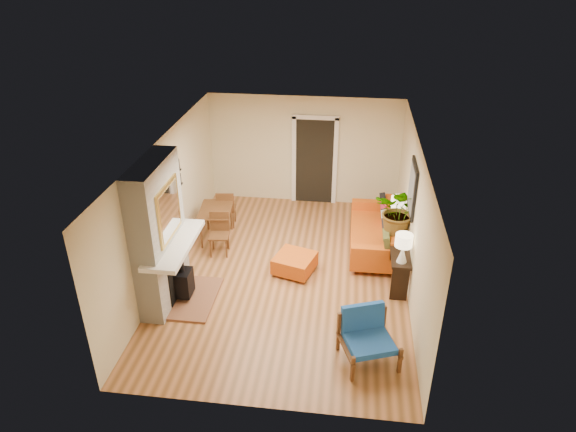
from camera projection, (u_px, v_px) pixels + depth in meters
The scene contains 10 objects.
room_shell at pixel (328, 164), 11.53m from camera, with size 6.50×6.50×6.50m.
fireplace at pixel (161, 237), 8.63m from camera, with size 1.09×1.68×2.60m.
sofa at pixel (378, 233), 10.51m from camera, with size 0.93×2.16×0.85m.
ottoman at pixel (295, 263), 9.83m from camera, with size 0.88×0.88×0.36m.
blue_chair at pixel (367, 333), 7.69m from camera, with size 0.99×0.98×0.82m.
dining_table at pixel (219, 215), 10.79m from camera, with size 0.79×1.64×0.87m.
console_table at pixel (398, 247), 9.62m from camera, with size 0.34×1.85×0.72m.
lamp_near at pixel (403, 245), 8.75m from camera, with size 0.30×0.30×0.54m.
lamp_far at pixel (398, 206), 10.04m from camera, with size 0.30×0.30×0.54m.
houseplant at pixel (400, 211), 9.54m from camera, with size 0.87×0.76×0.97m, color #1E5919.
Camera 1 is at (1.06, -8.13, 5.60)m, focal length 32.00 mm.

